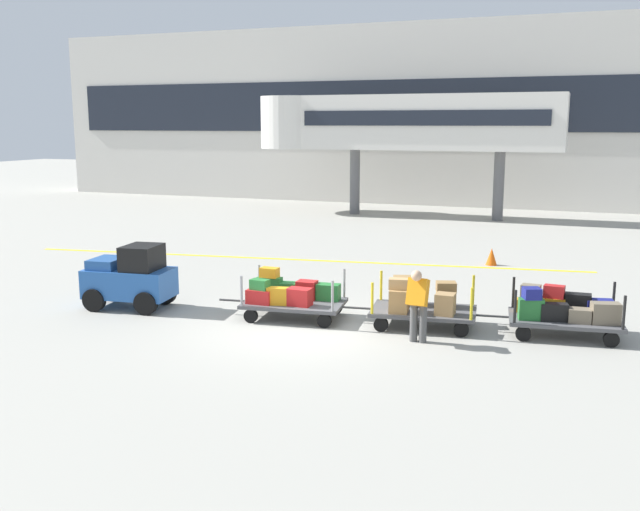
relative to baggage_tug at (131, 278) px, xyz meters
name	(u,v)px	position (x,y,z in m)	size (l,w,h in m)	color
ground_plane	(298,330)	(4.60, -0.36, -0.75)	(120.00, 120.00, 0.00)	#9E9B91
apron_lead_line	(298,260)	(1.45, 7.25, -0.75)	(18.92, 0.20, 0.01)	yellow
terminal_building	(478,115)	(4.60, 25.62, 4.20)	(52.18, 2.51, 9.90)	beige
jet_bridge	(392,123)	(1.34, 19.63, 3.74)	(14.90, 3.00, 5.84)	silver
baggage_tug	(131,278)	(0.00, 0.00, 0.00)	(2.22, 1.45, 1.58)	#2659A5
baggage_cart_lead	(290,296)	(4.03, 0.53, -0.23)	(3.07, 1.67, 1.11)	#4C4C4F
baggage_cart_middle	(421,302)	(7.04, 0.89, -0.20)	(3.07, 1.67, 1.15)	#4C4C4F
baggage_cart_tail	(564,311)	(10.07, 1.26, -0.21)	(3.07, 1.67, 1.10)	#4C4C4F
baggage_handler	(418,302)	(7.25, -0.34, 0.11)	(0.43, 0.45, 1.56)	#4C4C4C
safety_cone_near	(491,257)	(7.64, 8.62, -0.48)	(0.36, 0.36, 0.55)	#EA590F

